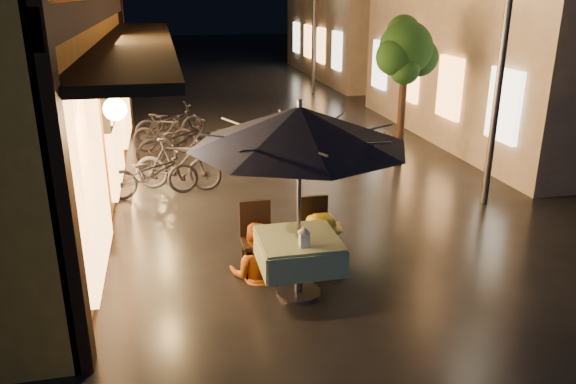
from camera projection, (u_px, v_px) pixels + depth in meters
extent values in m
plane|color=black|center=(364.00, 270.00, 7.66)|extent=(90.00, 90.00, 0.00)
cube|color=black|center=(99.00, 10.00, 9.52)|extent=(0.12, 11.00, 0.35)
cube|color=black|center=(137.00, 42.00, 9.82)|extent=(1.20, 10.50, 0.12)
cube|color=#FDA252|center=(92.00, 179.00, 6.95)|extent=(0.10, 2.20, 2.40)
cube|color=#FDA252|center=(113.00, 120.00, 10.17)|extent=(0.10, 2.20, 2.40)
cube|color=#FDA252|center=(123.00, 89.00, 13.39)|extent=(0.10, 2.20, 2.40)
cube|color=#C1A894|center=(565.00, 6.00, 14.07)|extent=(7.00, 9.00, 6.50)
cube|color=#FDA252|center=(504.00, 106.00, 10.90)|extent=(0.10, 1.00, 1.40)
cube|color=#FDA252|center=(450.00, 88.00, 12.93)|extent=(0.10, 1.00, 1.40)
cube|color=#FDA252|center=(410.00, 75.00, 14.95)|extent=(0.10, 1.00, 1.40)
cube|color=#FDA252|center=(380.00, 65.00, 16.97)|extent=(0.10, 1.00, 1.40)
cube|color=#FDA252|center=(337.00, 51.00, 21.01)|extent=(0.10, 1.00, 1.40)
cube|color=#FDA252|center=(321.00, 46.00, 23.04)|extent=(0.10, 1.00, 1.40)
cube|color=#FDA252|center=(308.00, 41.00, 25.06)|extent=(0.10, 1.00, 1.40)
cube|color=#FDA252|center=(296.00, 37.00, 27.08)|extent=(0.10, 1.00, 1.40)
cylinder|color=black|center=(401.00, 116.00, 11.92)|extent=(0.16, 0.16, 2.20)
sphere|color=black|center=(406.00, 48.00, 11.45)|extent=(1.10, 1.10, 1.10)
sphere|color=black|center=(419.00, 57.00, 11.68)|extent=(0.80, 0.80, 0.80)
sphere|color=black|center=(395.00, 57.00, 11.30)|extent=(0.76, 0.76, 0.76)
sphere|color=black|center=(403.00, 32.00, 11.63)|extent=(0.70, 0.70, 0.70)
sphere|color=black|center=(405.00, 70.00, 11.33)|extent=(0.60, 0.60, 0.60)
cylinder|color=#59595E|center=(498.00, 92.00, 9.44)|extent=(0.12, 0.12, 4.00)
cylinder|color=#59595E|center=(314.00, 38.00, 20.47)|extent=(0.12, 0.12, 4.00)
cylinder|color=#59595E|center=(298.00, 268.00, 6.96)|extent=(0.10, 0.10, 0.72)
cylinder|color=#59595E|center=(298.00, 292.00, 7.07)|extent=(0.56, 0.56, 0.04)
cube|color=#2E5A33|center=(299.00, 239.00, 6.82)|extent=(0.95, 0.95, 0.06)
cube|color=#2E5A33|center=(336.00, 248.00, 6.98)|extent=(0.04, 0.95, 0.33)
cube|color=#2E5A33|center=(260.00, 255.00, 6.78)|extent=(0.04, 0.95, 0.33)
cube|color=#2E5A33|center=(290.00, 236.00, 7.32)|extent=(0.95, 0.04, 0.33)
cube|color=#2E5A33|center=(308.00, 269.00, 6.44)|extent=(0.95, 0.04, 0.33)
cylinder|color=#59595E|center=(299.00, 209.00, 6.69)|extent=(0.05, 0.05, 2.30)
cone|color=black|center=(299.00, 126.00, 6.35)|extent=(2.57, 2.57, 0.46)
cylinder|color=#59595E|center=(300.00, 104.00, 6.27)|extent=(0.06, 0.06, 0.12)
cube|color=black|center=(258.00, 243.00, 7.44)|extent=(0.42, 0.42, 0.05)
cube|color=black|center=(255.00, 220.00, 7.53)|extent=(0.42, 0.04, 0.55)
cylinder|color=black|center=(247.00, 266.00, 7.32)|extent=(0.04, 0.04, 0.43)
cylinder|color=black|center=(274.00, 263.00, 7.39)|extent=(0.04, 0.04, 0.43)
cylinder|color=black|center=(243.00, 254.00, 7.65)|extent=(0.04, 0.04, 0.43)
cylinder|color=black|center=(269.00, 252.00, 7.72)|extent=(0.04, 0.04, 0.43)
cube|color=black|center=(316.00, 237.00, 7.60)|extent=(0.42, 0.42, 0.05)
cube|color=black|center=(313.00, 215.00, 7.69)|extent=(0.42, 0.04, 0.55)
cylinder|color=black|center=(306.00, 260.00, 7.48)|extent=(0.04, 0.04, 0.43)
cylinder|color=black|center=(332.00, 257.00, 7.55)|extent=(0.04, 0.04, 0.43)
cylinder|color=black|center=(300.00, 249.00, 7.81)|extent=(0.04, 0.04, 0.43)
cylinder|color=black|center=(325.00, 246.00, 7.89)|extent=(0.04, 0.04, 0.43)
cube|color=white|center=(304.00, 239.00, 6.53)|extent=(0.11, 0.11, 0.18)
cube|color=#FFD88C|center=(304.00, 240.00, 6.54)|extent=(0.07, 0.07, 0.12)
cone|color=white|center=(304.00, 229.00, 6.49)|extent=(0.16, 0.16, 0.07)
imported|color=#BA5913|center=(255.00, 224.00, 7.25)|extent=(0.87, 0.77, 1.51)
imported|color=yellow|center=(321.00, 215.00, 7.43)|extent=(1.14, 0.82, 1.59)
imported|color=black|center=(152.00, 173.00, 10.29)|extent=(1.76, 0.83, 0.89)
imported|color=black|center=(178.00, 164.00, 10.63)|extent=(1.75, 0.98, 1.01)
imported|color=black|center=(178.00, 141.00, 12.27)|extent=(2.01, 1.20, 1.00)
imported|color=black|center=(164.00, 133.00, 13.12)|extent=(1.59, 0.91, 0.92)
imported|color=black|center=(170.00, 123.00, 14.13)|extent=(1.88, 1.03, 0.94)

